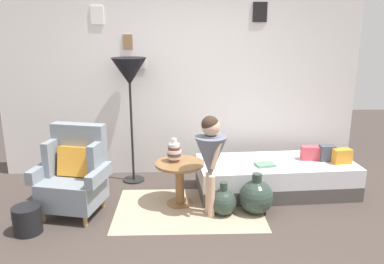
# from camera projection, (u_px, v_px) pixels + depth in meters

# --- Properties ---
(ground_plane) EXTENTS (12.00, 12.00, 0.00)m
(ground_plane) POSITION_uv_depth(u_px,v_px,m) (179.00, 245.00, 3.66)
(ground_plane) COLOR #423833
(gallery_wall) EXTENTS (4.80, 0.12, 2.60)m
(gallery_wall) POSITION_uv_depth(u_px,v_px,m) (179.00, 80.00, 5.19)
(gallery_wall) COLOR silver
(gallery_wall) RESTS_ON ground
(rug) EXTENTS (1.64, 1.10, 0.01)m
(rug) POSITION_uv_depth(u_px,v_px,m) (189.00, 209.00, 4.35)
(rug) COLOR tan
(rug) RESTS_ON ground
(armchair) EXTENTS (0.84, 0.71, 0.97)m
(armchair) POSITION_uv_depth(u_px,v_px,m) (75.00, 174.00, 4.22)
(armchair) COLOR tan
(armchair) RESTS_ON ground
(daybed) EXTENTS (1.95, 0.92, 0.40)m
(daybed) POSITION_uv_depth(u_px,v_px,m) (275.00, 177.00, 4.79)
(daybed) COLOR #4C4742
(daybed) RESTS_ON ground
(pillow_head) EXTENTS (0.23, 0.15, 0.18)m
(pillow_head) POSITION_uv_depth(u_px,v_px,m) (342.00, 156.00, 4.66)
(pillow_head) COLOR orange
(pillow_head) RESTS_ON daybed
(pillow_mid) EXTENTS (0.18, 0.12, 0.19)m
(pillow_mid) POSITION_uv_depth(u_px,v_px,m) (327.00, 153.00, 4.74)
(pillow_mid) COLOR #474C56
(pillow_mid) RESTS_ON daybed
(pillow_back) EXTENTS (0.22, 0.13, 0.17)m
(pillow_back) POSITION_uv_depth(u_px,v_px,m) (310.00, 153.00, 4.78)
(pillow_back) COLOR #D64C56
(pillow_back) RESTS_ON daybed
(side_table) EXTENTS (0.56, 0.56, 0.51)m
(side_table) POSITION_uv_depth(u_px,v_px,m) (180.00, 175.00, 4.40)
(side_table) COLOR olive
(side_table) RESTS_ON ground
(vase_striped) EXTENTS (0.16, 0.16, 0.27)m
(vase_striped) POSITION_uv_depth(u_px,v_px,m) (174.00, 152.00, 4.37)
(vase_striped) COLOR brown
(vase_striped) RESTS_ON side_table
(floor_lamp) EXTENTS (0.44, 0.44, 1.63)m
(floor_lamp) POSITION_uv_depth(u_px,v_px,m) (129.00, 75.00, 4.82)
(floor_lamp) COLOR black
(floor_lamp) RESTS_ON ground
(person_child) EXTENTS (0.34, 0.34, 1.12)m
(person_child) POSITION_uv_depth(u_px,v_px,m) (211.00, 153.00, 4.05)
(person_child) COLOR #D8AD8E
(person_child) RESTS_ON ground
(book_on_daybed) EXTENTS (0.25, 0.20, 0.03)m
(book_on_daybed) POSITION_uv_depth(u_px,v_px,m) (265.00, 165.00, 4.58)
(book_on_daybed) COLOR slate
(book_on_daybed) RESTS_ON daybed
(demijohn_near) EXTENTS (0.29, 0.29, 0.38)m
(demijohn_near) POSITION_uv_depth(u_px,v_px,m) (223.00, 202.00, 4.21)
(demijohn_near) COLOR #2D3D33
(demijohn_near) RESTS_ON ground
(demijohn_far) EXTENTS (0.38, 0.38, 0.46)m
(demijohn_far) POSITION_uv_depth(u_px,v_px,m) (256.00, 197.00, 4.24)
(demijohn_far) COLOR #2D3D33
(demijohn_far) RESTS_ON ground
(magazine_basket) EXTENTS (0.28, 0.28, 0.28)m
(magazine_basket) POSITION_uv_depth(u_px,v_px,m) (27.00, 220.00, 3.84)
(magazine_basket) COLOR black
(magazine_basket) RESTS_ON ground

